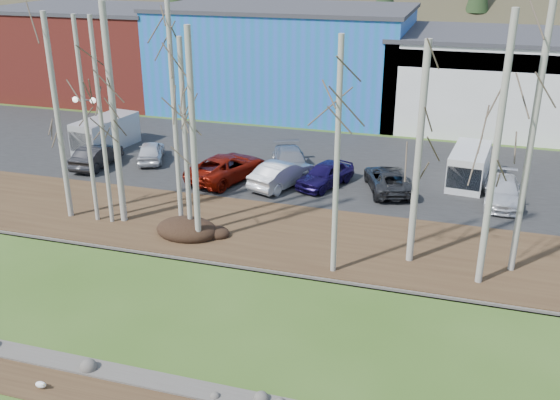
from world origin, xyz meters
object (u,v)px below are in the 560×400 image
(car_5, at_px, (282,174))
(van_white, at_px, (469,167))
(car_3, at_px, (290,161))
(van_grey, at_px, (104,134))
(car_2, at_px, (227,167))
(car_4, at_px, (325,174))
(car_6, at_px, (388,179))
(seagull, at_px, (41,385))
(car_0, at_px, (151,151))
(street_lamp, at_px, (85,111))
(car_1, at_px, (97,156))
(car_7, at_px, (502,191))

(car_5, relative_size, van_white, 0.95)
(car_3, xyz_separation_m, van_grey, (-13.12, 0.82, 0.35))
(car_2, height_order, van_white, van_white)
(car_4, distance_m, car_6, 3.51)
(car_4, xyz_separation_m, car_5, (-2.32, -0.75, 0.04))
(seagull, distance_m, car_0, 21.77)
(car_0, xyz_separation_m, car_4, (11.52, -1.13, 0.06))
(car_0, bearing_deg, van_white, 162.73)
(seagull, distance_m, van_grey, 24.60)
(seagull, xyz_separation_m, car_3, (2.01, 21.10, 0.66))
(car_6, distance_m, van_white, 4.84)
(street_lamp, distance_m, car_6, 18.96)
(street_lamp, relative_size, car_2, 0.75)
(car_3, relative_size, van_white, 1.01)
(car_6, xyz_separation_m, van_grey, (-19.13, 2.11, 0.40))
(van_white, bearing_deg, seagull, -112.81)
(car_3, height_order, van_white, van_white)
(car_0, distance_m, van_grey, 4.33)
(car_1, xyz_separation_m, van_grey, (-1.43, 3.20, 0.36))
(car_7, bearing_deg, seagull, -124.71)
(seagull, xyz_separation_m, van_grey, (-11.12, 21.92, 1.01))
(car_0, relative_size, van_white, 0.79)
(car_4, xyz_separation_m, van_grey, (-15.63, 2.44, 0.35))
(car_0, height_order, car_5, car_5)
(car_1, height_order, car_7, car_1)
(car_3, bearing_deg, seagull, -117.95)
(car_0, xyz_separation_m, van_white, (19.22, 1.59, 0.36))
(street_lamp, bearing_deg, car_3, 2.56)
(car_2, distance_m, car_4, 5.70)
(car_2, xyz_separation_m, car_7, (15.18, 0.90, -0.10))
(car_1, relative_size, car_5, 0.93)
(car_5, xyz_separation_m, van_grey, (-13.31, 3.20, 0.31))
(car_1, height_order, car_2, car_2)
(van_white, bearing_deg, van_grey, -173.31)
(car_1, distance_m, car_5, 11.88)
(van_grey, bearing_deg, car_2, -8.64)
(car_3, bearing_deg, car_7, -28.75)
(car_0, relative_size, car_7, 0.83)
(car_6, bearing_deg, car_0, -21.73)
(car_0, height_order, car_1, car_1)
(street_lamp, relative_size, car_5, 0.90)
(seagull, bearing_deg, car_0, 127.60)
(car_2, bearing_deg, car_6, -155.75)
(car_2, xyz_separation_m, car_3, (3.17, 2.21, -0.05))
(car_4, bearing_deg, car_2, -151.67)
(van_grey, bearing_deg, seagull, -54.78)
(car_0, xyz_separation_m, car_5, (9.20, -1.88, 0.10))
(car_1, distance_m, car_7, 23.73)
(seagull, height_order, car_3, car_3)
(car_3, xyz_separation_m, van_white, (10.20, 1.10, 0.30))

